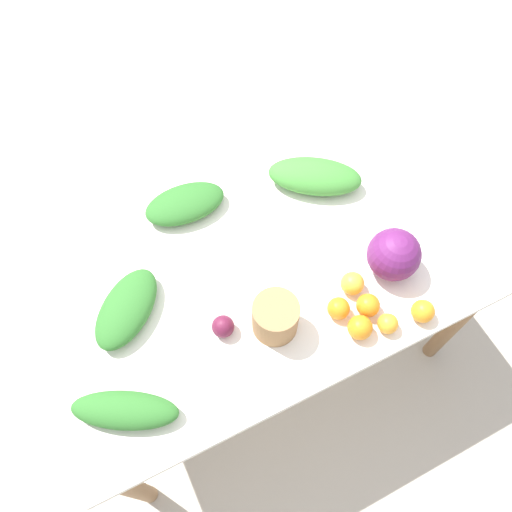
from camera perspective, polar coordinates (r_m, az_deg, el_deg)
ground_plane at (r=2.38m, az=0.00°, el=-8.92°), size 8.00×8.00×0.00m
dining_table at (r=1.78m, az=0.00°, el=-1.65°), size 1.49×0.97×0.74m
cabbage_purple at (r=1.67m, az=15.48°, el=0.16°), size 0.17×0.17×0.17m
paper_bag at (r=1.54m, az=2.23°, el=-7.03°), size 0.14×0.14×0.14m
greens_bunch_dandelion at (r=1.63m, az=-14.52°, el=-5.96°), size 0.32×0.31×0.08m
greens_bunch_beet_tops at (r=1.80m, az=-8.12°, el=5.94°), size 0.30×0.18×0.08m
greens_bunch_chard at (r=1.85m, az=6.74°, el=9.04°), size 0.37×0.32×0.10m
greens_bunch_kale at (r=1.54m, az=-14.75°, el=-16.68°), size 0.33×0.25×0.07m
beet_root at (r=1.57m, az=-3.79°, el=-8.03°), size 0.07×0.07×0.07m
orange_0 at (r=1.59m, az=11.80°, el=-8.00°), size 0.08×0.08×0.08m
orange_1 at (r=1.62m, az=14.83°, el=-7.48°), size 0.07×0.07×0.07m
orange_2 at (r=1.61m, az=9.41°, el=-5.93°), size 0.07×0.07×0.07m
orange_3 at (r=1.67m, az=18.53°, el=-6.00°), size 0.07×0.07×0.07m
orange_4 at (r=1.65m, az=10.96°, el=-3.09°), size 0.08×0.08×0.08m
orange_5 at (r=1.63m, az=12.68°, el=-5.52°), size 0.08×0.08×0.08m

